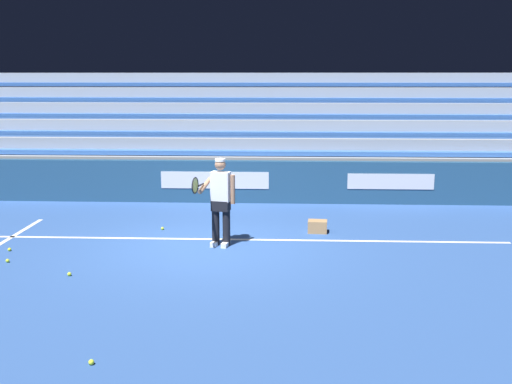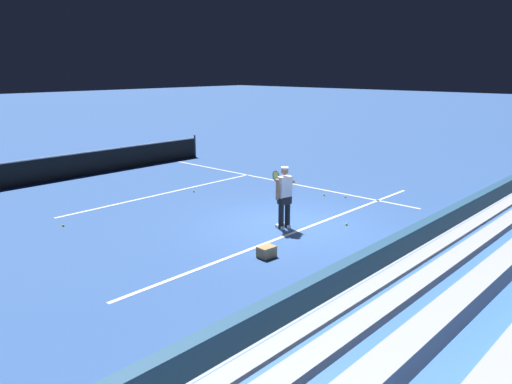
{
  "view_description": "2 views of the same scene",
  "coord_description": "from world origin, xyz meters",
  "px_view_note": "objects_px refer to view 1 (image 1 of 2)",
  "views": [
    {
      "loc": [
        -1.45,
        11.19,
        3.28
      ],
      "look_at": [
        -0.96,
        0.08,
        1.1
      ],
      "focal_mm": 42.0,
      "sensor_mm": 36.0,
      "label": 1
    },
    {
      "loc": [
        -10.42,
        -8.34,
        4.3
      ],
      "look_at": [
        -1.21,
        0.12,
        1.17
      ],
      "focal_mm": 35.0,
      "sensor_mm": 36.0,
      "label": 2
    }
  ],
  "objects_px": {
    "ball_box_cardboard": "(317,226)",
    "tennis_ball_on_baseline": "(9,249)",
    "tennis_ball_toward_net": "(91,362)",
    "tennis_ball_midcourt": "(8,261)",
    "tennis_player": "(220,201)",
    "tennis_ball_far_left": "(69,274)",
    "tennis_ball_near_player": "(162,228)"
  },
  "relations": [
    {
      "from": "ball_box_cardboard",
      "to": "tennis_ball_midcourt",
      "type": "distance_m",
      "value": 6.09
    },
    {
      "from": "tennis_player",
      "to": "ball_box_cardboard",
      "type": "height_order",
      "value": "tennis_player"
    },
    {
      "from": "tennis_ball_toward_net",
      "to": "tennis_ball_midcourt",
      "type": "bearing_deg",
      "value": -54.03
    },
    {
      "from": "tennis_player",
      "to": "tennis_ball_far_left",
      "type": "relative_size",
      "value": 25.98
    },
    {
      "from": "tennis_ball_far_left",
      "to": "tennis_ball_midcourt",
      "type": "relative_size",
      "value": 1.0
    },
    {
      "from": "tennis_ball_on_baseline",
      "to": "tennis_ball_toward_net",
      "type": "bearing_deg",
      "value": 124.06
    },
    {
      "from": "tennis_ball_on_baseline",
      "to": "tennis_ball_near_player",
      "type": "relative_size",
      "value": 1.0
    },
    {
      "from": "tennis_ball_toward_net",
      "to": "tennis_player",
      "type": "bearing_deg",
      "value": -101.26
    },
    {
      "from": "tennis_ball_midcourt",
      "to": "tennis_ball_toward_net",
      "type": "xyz_separation_m",
      "value": [
        -2.7,
        3.72,
        0.0
      ]
    },
    {
      "from": "tennis_ball_far_left",
      "to": "tennis_ball_toward_net",
      "type": "height_order",
      "value": "same"
    },
    {
      "from": "tennis_ball_midcourt",
      "to": "ball_box_cardboard",
      "type": "bearing_deg",
      "value": -157.6
    },
    {
      "from": "tennis_ball_far_left",
      "to": "tennis_ball_on_baseline",
      "type": "distance_m",
      "value": 2.13
    },
    {
      "from": "tennis_player",
      "to": "tennis_ball_on_baseline",
      "type": "xyz_separation_m",
      "value": [
        3.96,
        0.55,
        -0.86
      ]
    },
    {
      "from": "tennis_ball_midcourt",
      "to": "tennis_ball_near_player",
      "type": "relative_size",
      "value": 1.0
    },
    {
      "from": "tennis_ball_far_left",
      "to": "tennis_player",
      "type": "bearing_deg",
      "value": -140.68
    },
    {
      "from": "ball_box_cardboard",
      "to": "tennis_ball_on_baseline",
      "type": "xyz_separation_m",
      "value": [
        5.91,
        1.63,
        -0.1
      ]
    },
    {
      "from": "tennis_player",
      "to": "tennis_ball_midcourt",
      "type": "xyz_separation_m",
      "value": [
        3.68,
        1.23,
        -0.86
      ]
    },
    {
      "from": "tennis_ball_midcourt",
      "to": "tennis_ball_near_player",
      "type": "xyz_separation_m",
      "value": [
        -2.31,
        -2.38,
        0.0
      ]
    },
    {
      "from": "ball_box_cardboard",
      "to": "tennis_ball_on_baseline",
      "type": "height_order",
      "value": "ball_box_cardboard"
    },
    {
      "from": "tennis_player",
      "to": "tennis_ball_midcourt",
      "type": "height_order",
      "value": "tennis_player"
    },
    {
      "from": "tennis_ball_far_left",
      "to": "tennis_ball_midcourt",
      "type": "height_order",
      "value": "same"
    },
    {
      "from": "tennis_ball_far_left",
      "to": "tennis_ball_toward_net",
      "type": "distance_m",
      "value": 3.33
    },
    {
      "from": "tennis_player",
      "to": "tennis_ball_midcourt",
      "type": "relative_size",
      "value": 25.98
    },
    {
      "from": "tennis_player",
      "to": "tennis_ball_toward_net",
      "type": "bearing_deg",
      "value": 78.74
    },
    {
      "from": "tennis_ball_near_player",
      "to": "tennis_ball_toward_net",
      "type": "bearing_deg",
      "value": 93.65
    },
    {
      "from": "tennis_player",
      "to": "ball_box_cardboard",
      "type": "distance_m",
      "value": 2.36
    },
    {
      "from": "ball_box_cardboard",
      "to": "tennis_ball_on_baseline",
      "type": "bearing_deg",
      "value": 15.46
    },
    {
      "from": "tennis_ball_toward_net",
      "to": "tennis_ball_on_baseline",
      "type": "xyz_separation_m",
      "value": [
        2.98,
        -4.4,
        0.0
      ]
    },
    {
      "from": "tennis_ball_on_baseline",
      "to": "ball_box_cardboard",
      "type": "bearing_deg",
      "value": -164.54
    },
    {
      "from": "tennis_ball_midcourt",
      "to": "tennis_ball_far_left",
      "type": "bearing_deg",
      "value": 153.67
    },
    {
      "from": "tennis_ball_on_baseline",
      "to": "tennis_ball_near_player",
      "type": "height_order",
      "value": "same"
    },
    {
      "from": "tennis_ball_far_left",
      "to": "tennis_ball_near_player",
      "type": "bearing_deg",
      "value": -107.3
    }
  ]
}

